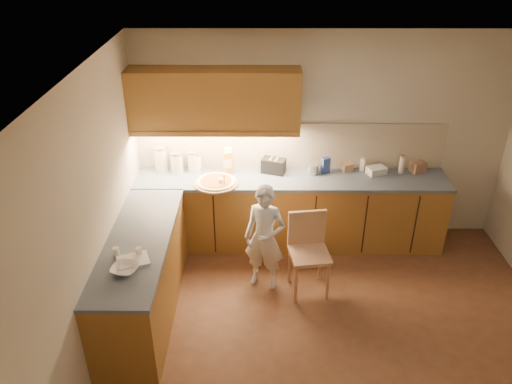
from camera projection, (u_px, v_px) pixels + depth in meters
room at (352, 192)px, 4.13m from camera, size 4.54×4.50×2.62m
l_counter at (246, 230)px, 5.82m from camera, size 3.77×2.62×0.92m
backsplash at (291, 146)px, 6.09m from camera, size 3.75×0.02×0.58m
upper_cabinets at (214, 100)px, 5.65m from camera, size 1.95×0.36×0.73m
pizza_on_board at (216, 182)px, 5.84m from camera, size 0.52×0.52×0.21m
child at (265, 238)px, 5.39m from camera, size 0.52×0.42×1.24m
wooden_chair at (308, 247)px, 5.40m from camera, size 0.46×0.46×0.92m
mixing_bowl at (125, 269)px, 4.40m from camera, size 0.29×0.29×0.06m
canister_a at (161, 159)px, 6.07m from camera, size 0.16×0.16×0.32m
canister_b at (177, 162)px, 6.04m from camera, size 0.16×0.16×0.27m
canister_c at (193, 161)px, 6.07m from camera, size 0.14×0.14×0.27m
canister_d at (196, 162)px, 6.10m from camera, size 0.15×0.15×0.24m
oil_jug at (228, 162)px, 6.03m from camera, size 0.13×0.11×0.33m
toaster at (274, 166)px, 6.07m from camera, size 0.32×0.24×0.18m
steel_pot at (312, 169)px, 6.06m from camera, size 0.17×0.17×0.13m
blue_box at (325, 165)px, 6.06m from camera, size 0.12×0.10×0.20m
card_box_a at (347, 167)px, 6.13m from camera, size 0.15×0.13×0.09m
white_bottle at (363, 164)px, 6.12m from camera, size 0.07×0.07×0.16m
flat_pack at (376, 170)px, 6.06m from camera, size 0.26×0.22×0.09m
tall_jar at (402, 164)px, 6.04m from camera, size 0.07×0.07×0.23m
card_box_b at (418, 167)px, 6.10m from camera, size 0.20×0.18×0.13m
dough_cloth at (133, 260)px, 4.54m from camera, size 0.34×0.31×0.02m
spice_jar_a at (116, 252)px, 4.61m from camera, size 0.08×0.08×0.08m
spice_jar_b at (139, 251)px, 4.61m from camera, size 0.06×0.06×0.08m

